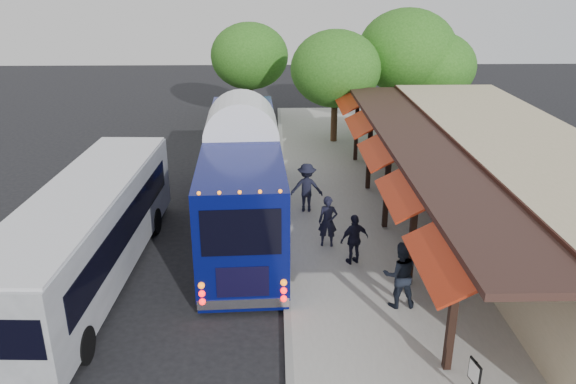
% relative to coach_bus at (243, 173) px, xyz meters
% --- Properties ---
extents(ground, '(90.00, 90.00, 0.00)m').
position_rel_coach_bus_xyz_m(ground, '(1.45, -4.69, -2.12)').
color(ground, black).
rests_on(ground, ground).
extents(sidewalk, '(10.00, 40.00, 0.15)m').
position_rel_coach_bus_xyz_m(sidewalk, '(6.45, -0.69, -2.05)').
color(sidewalk, '#9E9B93').
rests_on(sidewalk, ground).
extents(curb, '(0.20, 40.00, 0.16)m').
position_rel_coach_bus_xyz_m(curb, '(1.50, -0.69, -2.05)').
color(curb, gray).
rests_on(curb, ground).
extents(station_shelter, '(8.15, 20.00, 3.60)m').
position_rel_coach_bus_xyz_m(station_shelter, '(9.83, -0.69, -0.28)').
color(station_shelter, tan).
rests_on(station_shelter, ground).
extents(coach_bus, '(3.17, 12.47, 3.96)m').
position_rel_coach_bus_xyz_m(coach_bus, '(0.00, 0.00, 0.00)').
color(coach_bus, '#070D55').
rests_on(coach_bus, ground).
extents(city_bus, '(2.92, 11.47, 3.06)m').
position_rel_coach_bus_xyz_m(city_bus, '(-4.53, -3.95, -0.43)').
color(city_bus, gray).
rests_on(city_bus, ground).
extents(ped_a, '(0.70, 0.50, 1.79)m').
position_rel_coach_bus_xyz_m(ped_a, '(2.99, -2.02, -1.08)').
color(ped_a, black).
rests_on(ped_a, sidewalk).
extents(ped_b, '(0.98, 0.78, 1.98)m').
position_rel_coach_bus_xyz_m(ped_b, '(4.65, -5.85, -0.99)').
color(ped_b, black).
rests_on(ped_b, sidewalk).
extents(ped_c, '(1.08, 0.75, 1.70)m').
position_rel_coach_bus_xyz_m(ped_c, '(3.73, -3.32, -1.13)').
color(ped_c, black).
rests_on(ped_c, sidewalk).
extents(ped_d, '(1.33, 0.85, 1.96)m').
position_rel_coach_bus_xyz_m(ped_d, '(2.43, 1.05, -0.99)').
color(ped_d, black).
rests_on(ped_d, sidewalk).
extents(sign_board, '(0.14, 0.46, 1.02)m').
position_rel_coach_bus_xyz_m(sign_board, '(5.50, -9.69, -1.29)').
color(sign_board, black).
rests_on(sign_board, sidewalk).
extents(tree_left, '(4.89, 4.89, 6.26)m').
position_rel_coach_bus_xyz_m(tree_left, '(4.51, 11.01, 2.05)').
color(tree_left, '#382314').
rests_on(tree_left, ground).
extents(tree_mid, '(5.64, 5.64, 7.22)m').
position_rel_coach_bus_xyz_m(tree_mid, '(8.82, 13.21, 2.69)').
color(tree_mid, '#382314').
rests_on(tree_mid, ground).
extents(tree_right, '(4.65, 4.65, 5.95)m').
position_rel_coach_bus_xyz_m(tree_right, '(10.44, 12.92, 1.84)').
color(tree_right, '#382314').
rests_on(tree_right, ground).
extents(tree_far, '(4.86, 4.86, 6.22)m').
position_rel_coach_bus_xyz_m(tree_far, '(-0.35, 16.28, 2.02)').
color(tree_far, '#382314').
rests_on(tree_far, ground).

